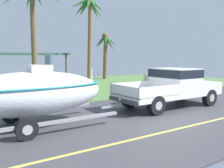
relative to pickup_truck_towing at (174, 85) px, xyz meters
The scene contains 8 objects.
ground 7.90m from the pickup_truck_towing, 107.33° to the left, with size 36.00×22.00×0.11m.
pickup_truck_towing is the anchor object (origin of this frame).
boat_on_trailer 6.71m from the pickup_truck_towing, behind, with size 6.22×2.39×2.43m.
parked_sedan_near 10.33m from the pickup_truck_towing, 45.06° to the left, with size 4.34×1.83×1.38m.
carport_awning 13.13m from the pickup_truck_towing, 110.27° to the left, with size 7.09×4.74×2.68m.
palm_tree_near_left 9.36m from the pickup_truck_towing, 124.57° to the left, with size 3.60×3.64×6.89m.
palm_tree_mid 9.67m from the pickup_truck_towing, 89.48° to the left, with size 2.99×3.36×6.94m.
palm_tree_far_left 15.01m from the pickup_truck_towing, 70.74° to the left, with size 2.53×2.62×4.90m.
Camera 1 is at (-6.58, -7.12, 2.35)m, focal length 39.18 mm.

